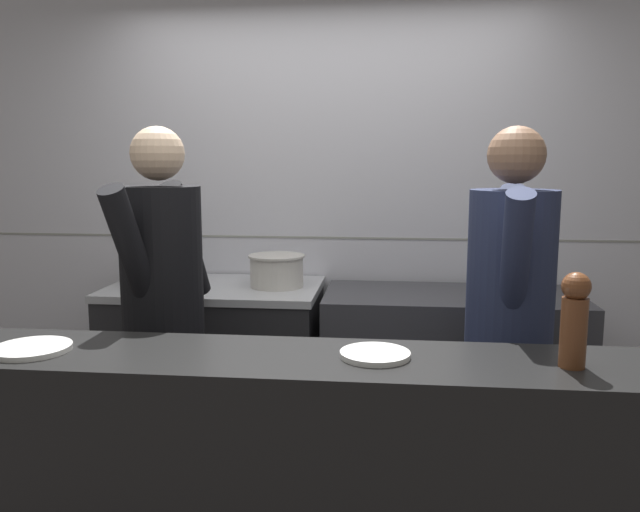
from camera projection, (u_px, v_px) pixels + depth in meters
The scene contains 12 objects.
wall_back_tiled at pixel (328, 212), 3.75m from camera, with size 8.00×0.06×2.60m.
oven_range at pixel (217, 364), 3.55m from camera, with size 1.17×0.71×0.92m.
prep_counter at pixel (450, 375), 3.41m from camera, with size 1.36×0.65×0.90m.
pass_counter at pixel (310, 497), 2.09m from camera, with size 3.09×0.45×0.97m.
stock_pot at pixel (155, 262), 3.52m from camera, with size 0.31×0.31×0.24m.
sauce_pot at pixel (277, 270), 3.43m from camera, with size 0.31×0.31×0.18m.
mixing_bowl_steel at pixel (502, 287), 3.31m from camera, with size 0.25×0.25×0.08m.
plated_dish_main at pixel (32, 349), 2.08m from camera, with size 0.26×0.26×0.02m.
plated_dish_appetiser at pixel (375, 354), 2.01m from camera, with size 0.23×0.23×0.02m.
pepper_mill at pixel (574, 318), 1.89m from camera, with size 0.09×0.09×0.30m.
chef_head_cook at pixel (163, 305), 2.75m from camera, with size 0.42×0.77×1.75m.
chef_sous at pixel (509, 316), 2.58m from camera, with size 0.40×0.76×1.74m.
Camera 1 is at (0.35, -2.27, 1.59)m, focal length 35.00 mm.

